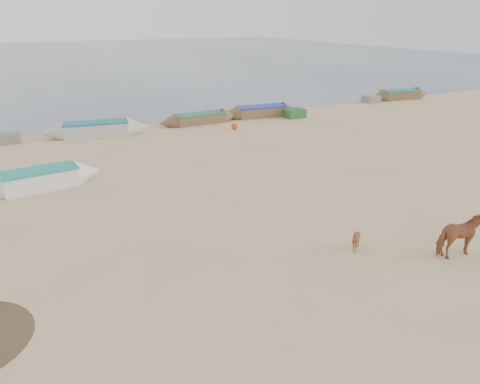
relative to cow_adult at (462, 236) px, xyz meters
name	(u,v)px	position (x,y,z in m)	size (l,w,h in m)	color
ground	(296,260)	(-4.86, 2.27, -0.74)	(140.00, 140.00, 0.00)	tan
sea	(40,59)	(-4.86, 84.27, -0.74)	(160.00, 160.00, 0.00)	slate
cow_adult	(462,236)	(0.00, 0.00, 0.00)	(0.80, 1.76, 1.49)	#9B5832
calf_front	(356,240)	(-2.76, 1.90, -0.36)	(0.62, 0.70, 0.77)	brown
near_canoe	(40,179)	(-11.52, 13.14, -0.28)	(5.52, 1.26, 0.93)	silver
waterline_canoes	(110,127)	(-6.30, 22.39, -0.31)	(60.29, 3.96, 0.96)	brown
beach_clutter	(181,123)	(-1.48, 21.88, -0.44)	(44.98, 4.69, 0.64)	#2E6635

